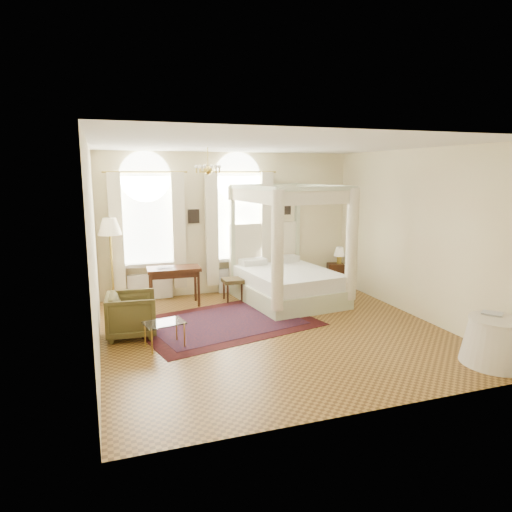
# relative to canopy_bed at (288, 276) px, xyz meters

# --- Properties ---
(ground) EXTENTS (6.00, 6.00, 0.00)m
(ground) POSITION_rel_canopy_bed_xyz_m (-1.00, -1.73, -0.59)
(ground) COLOR olive
(ground) RESTS_ON ground
(room_walls) EXTENTS (6.00, 6.00, 6.00)m
(room_walls) POSITION_rel_canopy_bed_xyz_m (-1.00, -1.73, 1.39)
(room_walls) COLOR #FFF7C2
(room_walls) RESTS_ON ground
(window_left) EXTENTS (1.62, 0.27, 3.29)m
(window_left) POSITION_rel_canopy_bed_xyz_m (-2.90, 1.14, 0.90)
(window_left) COLOR white
(window_left) RESTS_ON room_walls
(window_right) EXTENTS (1.62, 0.27, 3.29)m
(window_right) POSITION_rel_canopy_bed_xyz_m (-0.80, 1.14, 0.90)
(window_right) COLOR white
(window_right) RESTS_ON room_walls
(chandelier) EXTENTS (0.51, 0.45, 0.50)m
(chandelier) POSITION_rel_canopy_bed_xyz_m (-1.90, -0.53, 2.32)
(chandelier) COLOR gold
(chandelier) RESTS_ON room_walls
(wall_pictures) EXTENTS (2.54, 0.03, 0.39)m
(wall_pictures) POSITION_rel_canopy_bed_xyz_m (-0.91, 1.24, 1.31)
(wall_pictures) COLOR black
(wall_pictures) RESTS_ON room_walls
(canopy_bed) EXTENTS (2.22, 2.60, 2.58)m
(canopy_bed) POSITION_rel_canopy_bed_xyz_m (0.00, 0.00, 0.00)
(canopy_bed) COLOR beige
(canopy_bed) RESTS_ON ground
(nightstand) EXTENTS (0.48, 0.46, 0.56)m
(nightstand) POSITION_rel_canopy_bed_xyz_m (1.70, 0.97, -0.30)
(nightstand) COLOR #381B0F
(nightstand) RESTS_ON ground
(nightstand_lamp) EXTENTS (0.29, 0.29, 0.42)m
(nightstand_lamp) POSITION_rel_canopy_bed_xyz_m (1.80, 0.97, 0.26)
(nightstand_lamp) COLOR gold
(nightstand_lamp) RESTS_ON nightstand
(writing_desk) EXTENTS (1.14, 0.63, 0.84)m
(writing_desk) POSITION_rel_canopy_bed_xyz_m (-2.45, 0.50, 0.13)
(writing_desk) COLOR #381B0F
(writing_desk) RESTS_ON ground
(laptop) EXTENTS (0.36, 0.25, 0.03)m
(laptop) POSITION_rel_canopy_bed_xyz_m (-2.64, 0.52, 0.27)
(laptop) COLOR black
(laptop) RESTS_ON writing_desk
(stool) EXTENTS (0.44, 0.44, 0.50)m
(stool) POSITION_rel_canopy_bed_xyz_m (-1.15, 0.47, -0.17)
(stool) COLOR #3F321B
(stool) RESTS_ON ground
(armchair) EXTENTS (0.92, 0.89, 0.77)m
(armchair) POSITION_rel_canopy_bed_xyz_m (-3.45, -1.13, -0.20)
(armchair) COLOR #463E1E
(armchair) RESTS_ON ground
(coffee_table) EXTENTS (0.71, 0.56, 0.43)m
(coffee_table) POSITION_rel_canopy_bed_xyz_m (-2.98, -1.86, -0.20)
(coffee_table) COLOR silver
(coffee_table) RESTS_ON ground
(floor_lamp) EXTENTS (0.49, 0.49, 1.90)m
(floor_lamp) POSITION_rel_canopy_bed_xyz_m (-3.70, 0.94, 1.04)
(floor_lamp) COLOR gold
(floor_lamp) RESTS_ON ground
(oriental_rug) EXTENTS (3.70, 3.02, 0.01)m
(oriental_rug) POSITION_rel_canopy_bed_xyz_m (-1.72, -0.97, -0.58)
(oriental_rug) COLOR #461013
(oriental_rug) RESTS_ON ground
(side_table) EXTENTS (1.03, 1.03, 0.71)m
(side_table) POSITION_rel_canopy_bed_xyz_m (1.67, -4.11, -0.24)
(side_table) COLOR white
(side_table) RESTS_ON ground
(book) EXTENTS (0.35, 0.36, 0.03)m
(book) POSITION_rel_canopy_bed_xyz_m (1.64, -3.99, 0.13)
(book) COLOR black
(book) RESTS_ON side_table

